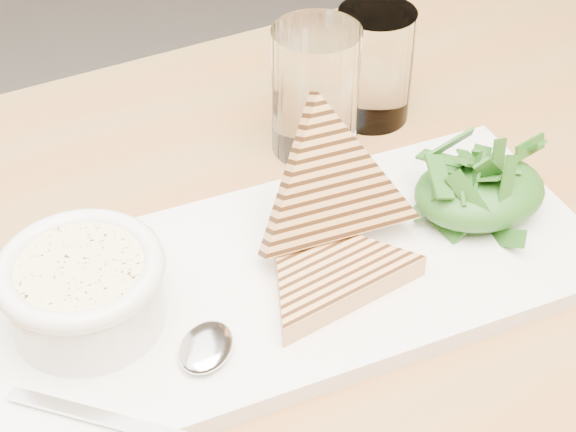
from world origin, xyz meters
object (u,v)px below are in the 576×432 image
object	(u,v)px
platter	(297,276)
glass_near	(315,91)
soup_bowl	(86,298)
table_top	(387,359)
glass_far	(374,65)

from	to	relation	value
platter	glass_near	xyz separation A→B (m)	(0.07, 0.16, 0.05)
soup_bowl	glass_near	size ratio (longest dim) A/B	0.91
table_top	soup_bowl	xyz separation A→B (m)	(-0.19, 0.08, 0.06)
table_top	glass_near	world-z (taller)	glass_near
table_top	glass_far	size ratio (longest dim) A/B	12.41
platter	glass_near	world-z (taller)	glass_near
table_top	soup_bowl	distance (m)	0.21
soup_bowl	glass_far	distance (m)	0.35
table_top	platter	bearing A→B (deg)	118.92
platter	soup_bowl	xyz separation A→B (m)	(-0.15, 0.00, 0.03)
soup_bowl	glass_near	xyz separation A→B (m)	(0.23, 0.15, 0.02)
table_top	platter	size ratio (longest dim) A/B	2.92
table_top	platter	distance (m)	0.09
table_top	soup_bowl	world-z (taller)	soup_bowl
platter	glass_far	world-z (taller)	glass_far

